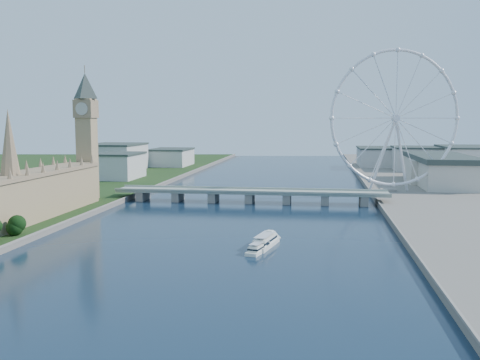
# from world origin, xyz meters

# --- Properties ---
(parliament_range) EXTENTS (24.00, 200.00, 70.00)m
(parliament_range) POSITION_xyz_m (-128.00, 170.00, 18.48)
(parliament_range) COLOR tan
(parliament_range) RESTS_ON ground
(big_ben) EXTENTS (20.02, 20.02, 110.00)m
(big_ben) POSITION_xyz_m (-128.00, 278.00, 66.57)
(big_ben) COLOR tan
(big_ben) RESTS_ON ground
(westminster_bridge) EXTENTS (220.00, 22.00, 9.50)m
(westminster_bridge) POSITION_xyz_m (0.00, 300.00, 6.63)
(westminster_bridge) COLOR gray
(westminster_bridge) RESTS_ON ground
(london_eye) EXTENTS (113.60, 39.12, 124.30)m
(london_eye) POSITION_xyz_m (119.98, 355.08, 67.52)
(london_eye) COLOR silver
(london_eye) RESTS_ON ground
(county_hall) EXTENTS (54.00, 144.00, 35.00)m
(county_hall) POSITION_xyz_m (175.00, 430.00, 0.00)
(county_hall) COLOR beige
(county_hall) RESTS_ON ground
(city_skyline) EXTENTS (505.00, 280.00, 32.00)m
(city_skyline) POSITION_xyz_m (39.22, 560.08, 16.96)
(city_skyline) COLOR beige
(city_skyline) RESTS_ON ground
(tour_boat_near) EXTENTS (12.83, 26.09, 5.54)m
(tour_boat_near) POSITION_xyz_m (25.38, 137.70, 0.00)
(tour_boat_near) COLOR white
(tour_boat_near) RESTS_ON ground
(tour_boat_far) EXTENTS (14.50, 32.95, 7.08)m
(tour_boat_far) POSITION_xyz_m (27.32, 149.19, 0.00)
(tour_boat_far) COLOR white
(tour_boat_far) RESTS_ON ground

